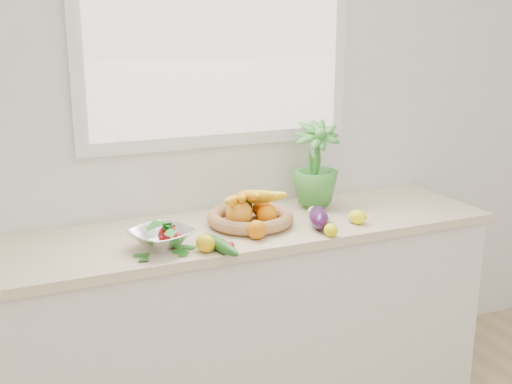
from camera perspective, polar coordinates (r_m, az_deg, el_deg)
name	(u,v)px	position (r m, az deg, el deg)	size (l,w,h in m)	color
back_wall	(218,113)	(2.96, -3.43, 7.00)	(4.50, 0.02, 2.70)	white
counter_cabinet	(244,324)	(2.97, -1.06, -11.62)	(2.20, 0.58, 0.86)	silver
countertop	(244,230)	(2.80, -1.10, -3.37)	(2.24, 0.62, 0.04)	beige
window_frame	(217,23)	(2.92, -3.45, 14.76)	(1.30, 0.03, 1.10)	white
window_pane	(219,23)	(2.90, -3.30, 14.76)	(1.18, 0.01, 0.98)	white
orange_loose	(257,230)	(2.61, 0.08, -3.37)	(0.08, 0.08, 0.08)	orange
lemon_a	(205,243)	(2.48, -4.52, -4.55)	(0.07, 0.09, 0.07)	yellow
lemon_b	(331,230)	(2.66, 6.66, -3.39)	(0.05, 0.07, 0.05)	yellow
lemon_c	(358,217)	(2.84, 9.03, -2.20)	(0.06, 0.08, 0.06)	#FCFF0D
apple	(168,235)	(2.57, -7.81, -3.83)	(0.08, 0.08, 0.08)	#A90E0D
ginger	(212,244)	(2.52, -3.94, -4.66)	(0.10, 0.04, 0.03)	tan
garlic_a	(325,218)	(2.84, 6.19, -2.29)	(0.05, 0.05, 0.04)	white
garlic_b	(313,211)	(2.93, 5.13, -1.72)	(0.05, 0.05, 0.05)	silver
garlic_c	(354,217)	(2.85, 8.72, -2.23)	(0.06, 0.06, 0.05)	beige
eggplant	(319,218)	(2.77, 5.61, -2.27)	(0.08, 0.22, 0.09)	#34103B
cucumber	(220,245)	(2.49, -3.26, -4.69)	(0.05, 0.27, 0.05)	#1C5519
radish	(231,246)	(2.50, -2.26, -4.79)	(0.03, 0.03, 0.03)	red
potted_herb	(316,163)	(3.02, 5.32, 2.59)	(0.22, 0.22, 0.39)	#3E9034
fruit_basket	(250,213)	(2.78, -0.57, -1.87)	(0.40, 0.40, 0.19)	#AB714C
colander_with_spinach	(161,233)	(2.53, -8.45, -3.65)	(0.31, 0.31, 0.12)	white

